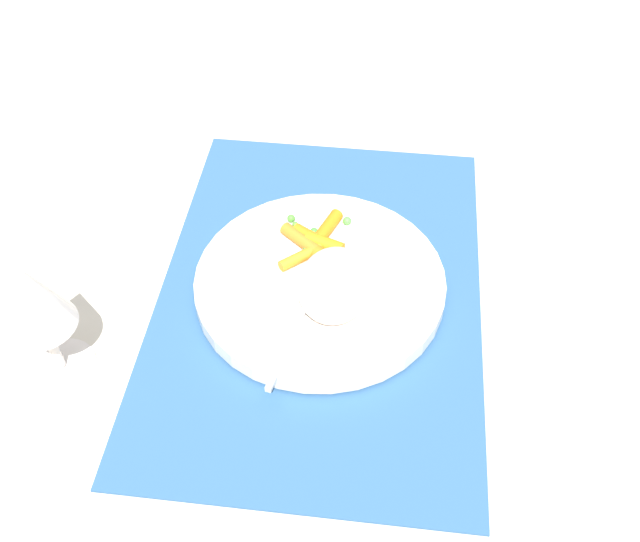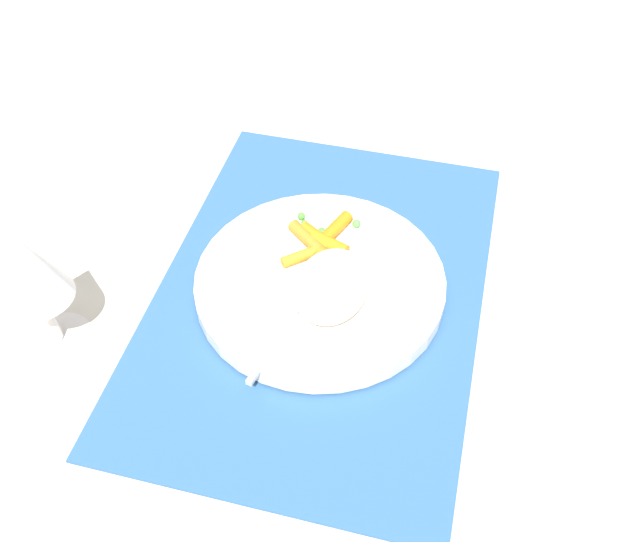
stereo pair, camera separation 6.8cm
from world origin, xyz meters
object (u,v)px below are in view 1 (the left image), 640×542
object	(u,v)px
carrot_portion	(317,245)
wine_glass	(33,301)
fork	(311,295)
rice_mound	(335,284)
plate	(320,283)

from	to	relation	value
carrot_portion	wine_glass	world-z (taller)	wine_glass
carrot_portion	wine_glass	bearing A→B (deg)	125.07
carrot_portion	fork	size ratio (longest dim) A/B	0.51
rice_mound	carrot_portion	size ratio (longest dim) A/B	1.02
plate	carrot_portion	world-z (taller)	carrot_portion
plate	carrot_portion	bearing A→B (deg)	11.85
carrot_portion	fork	world-z (taller)	carrot_portion
fork	rice_mound	bearing A→B (deg)	-73.74
fork	wine_glass	bearing A→B (deg)	112.28
carrot_portion	plate	bearing A→B (deg)	-168.15
rice_mound	carrot_portion	bearing A→B (deg)	22.88
rice_mound	wine_glass	size ratio (longest dim) A/B	0.72
plate	rice_mound	distance (m)	0.04
fork	carrot_portion	bearing A→B (deg)	2.04
wine_glass	fork	bearing A→B (deg)	-67.72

